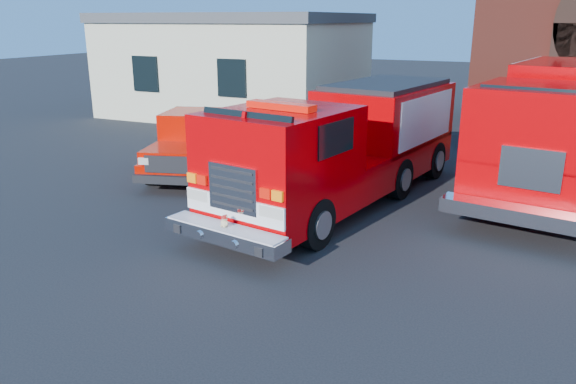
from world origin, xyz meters
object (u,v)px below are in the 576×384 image
at_px(fire_engine, 346,144).
at_px(pickup_truck, 201,142).
at_px(secondary_truck, 572,122).
at_px(side_building, 238,63).

distance_m(fire_engine, pickup_truck, 4.77).
bearing_deg(secondary_truck, pickup_truck, -165.04).
bearing_deg(secondary_truck, side_building, 152.73).
bearing_deg(side_building, secondary_truck, -27.27).
height_order(fire_engine, pickup_truck, fire_engine).
relative_size(side_building, secondary_truck, 1.04).
xyz_separation_m(side_building, fire_engine, (8.73, -10.42, -0.85)).
bearing_deg(pickup_truck, fire_engine, -12.16).
distance_m(fire_engine, secondary_truck, 5.87).
xyz_separation_m(fire_engine, secondary_truck, (4.71, 3.49, 0.32)).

